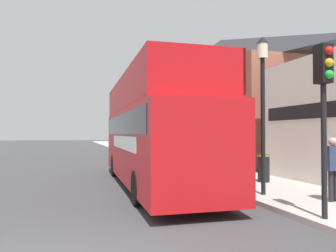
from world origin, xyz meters
TOP-DOWN VIEW (x-y plane):
  - ground_plane at (0.00, 21.00)m, footprint 144.00×144.00m
  - sidewalk at (7.17, 18.00)m, footprint 3.51×108.00m
  - brick_terrace_rear at (11.93, 18.35)m, footprint 6.00×19.11m
  - tour_bus at (3.49, 6.87)m, footprint 2.77×10.71m
  - parked_car_ahead_of_bus at (4.33, 14.82)m, footprint 1.90×4.02m
  - pedestrian_second at (7.32, 2.02)m, footprint 0.45×0.25m
  - traffic_signal at (5.78, 0.62)m, footprint 0.28×0.42m
  - lamp_post_nearest at (6.08, 3.46)m, footprint 0.35×0.35m
  - lamp_post_second at (5.86, 11.65)m, footprint 0.35×0.35m
  - lamp_post_third at (5.96, 19.84)m, footprint 0.35×0.35m
  - litter_bin at (7.55, 5.69)m, footprint 0.48×0.48m

SIDE VIEW (x-z plane):
  - ground_plane at x=0.00m, z-range 0.00..0.00m
  - sidewalk at x=7.17m, z-range 0.00..0.14m
  - parked_car_ahead_of_bus at x=4.33m, z-range -0.05..1.34m
  - litter_bin at x=7.55m, z-range 0.17..1.21m
  - pedestrian_second at x=7.32m, z-range 0.32..2.05m
  - tour_bus at x=3.49m, z-range -0.21..3.85m
  - traffic_signal at x=5.78m, z-range 1.02..4.80m
  - lamp_post_third at x=5.96m, z-range 0.99..5.36m
  - lamp_post_nearest at x=6.08m, z-range 1.04..5.84m
  - lamp_post_second at x=5.86m, z-range 1.09..6.31m
  - brick_terrace_rear at x=11.93m, z-range 0.00..9.40m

